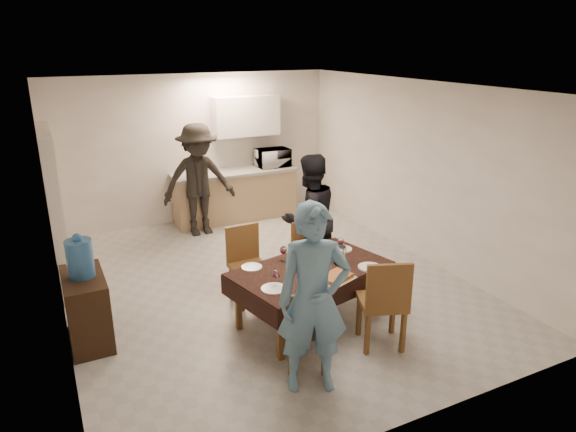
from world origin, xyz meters
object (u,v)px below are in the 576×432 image
object	(u,v)px
dining_table	(311,270)
person_kitchen	(199,180)
water_jug	(80,259)
person_near	(314,300)
console	(87,309)
microwave	(273,158)
person_far	(309,218)
water_pitcher	(340,255)
savoury_tart	(336,277)
wine_bottle	(305,254)

from	to	relation	value
dining_table	person_kitchen	bearing A→B (deg)	81.53
dining_table	water_jug	bearing A→B (deg)	150.21
person_near	person_kitchen	xyz separation A→B (m)	(0.27, 4.41, 0.03)
console	microwave	xyz separation A→B (m)	(3.64, 3.11, 0.69)
person_near	person_kitchen	world-z (taller)	person_kitchen
person_near	person_far	xyz separation A→B (m)	(1.10, 2.10, -0.04)
water_pitcher	person_kitchen	xyz separation A→B (m)	(-0.63, 3.41, 0.15)
water_jug	person_far	world-z (taller)	person_far
console	person_kitchen	world-z (taller)	person_kitchen
dining_table	microwave	distance (m)	4.04
dining_table	person_near	xyz separation A→B (m)	(-0.55, -1.05, 0.26)
person_kitchen	person_near	bearing A→B (deg)	-93.55
dining_table	savoury_tart	bearing A→B (deg)	-88.43
savoury_tart	person_near	distance (m)	0.96
wine_bottle	microwave	bearing A→B (deg)	70.51
person_far	water_pitcher	bearing A→B (deg)	70.60
water_pitcher	person_far	bearing A→B (deg)	79.70
person_far	person_near	bearing A→B (deg)	53.26
microwave	person_near	bearing A→B (deg)	69.36
console	person_near	size ratio (longest dim) A/B	0.46
water_jug	dining_table	bearing A→B (deg)	-16.62
dining_table	microwave	xyz separation A→B (m)	(1.28, 3.81, 0.42)
savoury_tart	microwave	bearing A→B (deg)	74.27
console	water_pitcher	size ratio (longest dim) A/B	3.89
water_pitcher	savoury_tart	distance (m)	0.42
savoury_tart	microwave	xyz separation A→B (m)	(1.18, 4.19, 0.37)
console	savoury_tart	bearing A→B (deg)	-23.80
console	wine_bottle	bearing A→B (deg)	-15.81
console	water_jug	world-z (taller)	water_jug
person_near	person_far	distance (m)	2.37
water_jug	savoury_tart	world-z (taller)	water_jug
dining_table	wine_bottle	bearing A→B (deg)	121.82
console	savoury_tart	world-z (taller)	console
savoury_tart	person_kitchen	xyz separation A→B (m)	(-0.38, 3.74, 0.23)
dining_table	savoury_tart	distance (m)	0.40
dining_table	water_pitcher	size ratio (longest dim) A/B	9.00
console	person_far	distance (m)	2.97
wine_bottle	microwave	distance (m)	3.99
person_kitchen	savoury_tart	bearing A→B (deg)	-84.25
console	wine_bottle	distance (m)	2.44
savoury_tart	person_far	size ratio (longest dim) A/B	0.23
dining_table	wine_bottle	world-z (taller)	wine_bottle
wine_bottle	water_pitcher	world-z (taller)	wine_bottle
person_near	person_kitchen	size ratio (longest dim) A/B	0.97
water_pitcher	person_kitchen	bearing A→B (deg)	100.41
console	water_jug	distance (m)	0.59
wine_bottle	person_near	distance (m)	1.21
wine_bottle	microwave	size ratio (longest dim) A/B	0.53
person_near	wine_bottle	bearing A→B (deg)	86.26
water_pitcher	microwave	size ratio (longest dim) A/B	0.36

